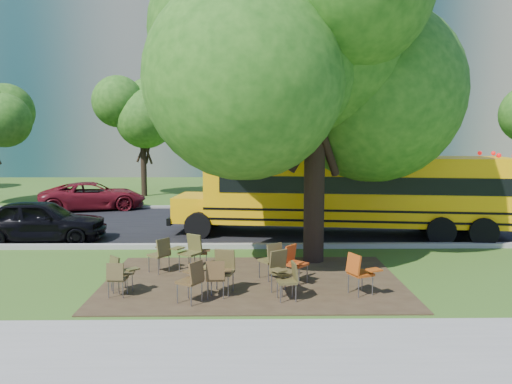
{
  "coord_description": "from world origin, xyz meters",
  "views": [
    {
      "loc": [
        0.91,
        -12.02,
        3.51
      ],
      "look_at": [
        1.12,
        3.03,
        1.74
      ],
      "focal_mm": 35.0,
      "sensor_mm": 36.0,
      "label": 1
    }
  ],
  "objects_px": {
    "school_bus": "(351,191)",
    "black_car": "(41,221)",
    "chair_9": "(190,249)",
    "main_tree": "(316,57)",
    "chair_12": "(294,260)",
    "chair_10": "(199,250)",
    "chair_11": "(272,257)",
    "chair_8": "(161,251)",
    "bg_car_red": "(93,196)",
    "chair_2": "(192,277)",
    "chair_4": "(217,275)",
    "chair_6": "(289,277)",
    "chair_1": "(120,270)",
    "chair_3": "(222,267)",
    "chair_7": "(359,270)",
    "chair_5": "(281,268)"
  },
  "relations": [
    {
      "from": "main_tree",
      "to": "chair_5",
      "type": "xyz_separation_m",
      "value": [
        -1.07,
        -2.78,
        -4.91
      ]
    },
    {
      "from": "chair_1",
      "to": "chair_12",
      "type": "distance_m",
      "value": 3.95
    },
    {
      "from": "chair_11",
      "to": "bg_car_red",
      "type": "bearing_deg",
      "value": 89.84
    },
    {
      "from": "school_bus",
      "to": "chair_9",
      "type": "distance_m",
      "value": 6.7
    },
    {
      "from": "chair_1",
      "to": "chair_3",
      "type": "bearing_deg",
      "value": 45.67
    },
    {
      "from": "school_bus",
      "to": "chair_2",
      "type": "height_order",
      "value": "school_bus"
    },
    {
      "from": "chair_6",
      "to": "chair_7",
      "type": "relative_size",
      "value": 0.89
    },
    {
      "from": "school_bus",
      "to": "chair_8",
      "type": "relative_size",
      "value": 12.5
    },
    {
      "from": "chair_11",
      "to": "chair_3",
      "type": "bearing_deg",
      "value": -174.23
    },
    {
      "from": "chair_9",
      "to": "black_car",
      "type": "height_order",
      "value": "black_car"
    },
    {
      "from": "main_tree",
      "to": "chair_4",
      "type": "height_order",
      "value": "main_tree"
    },
    {
      "from": "chair_8",
      "to": "main_tree",
      "type": "bearing_deg",
      "value": -36.39
    },
    {
      "from": "chair_9",
      "to": "chair_8",
      "type": "bearing_deg",
      "value": 43.82
    },
    {
      "from": "chair_1",
      "to": "chair_7",
      "type": "bearing_deg",
      "value": 44.58
    },
    {
      "from": "chair_11",
      "to": "chair_12",
      "type": "relative_size",
      "value": 1.02
    },
    {
      "from": "chair_10",
      "to": "bg_car_red",
      "type": "distance_m",
      "value": 11.58
    },
    {
      "from": "school_bus",
      "to": "chair_6",
      "type": "height_order",
      "value": "school_bus"
    },
    {
      "from": "chair_8",
      "to": "chair_12",
      "type": "height_order",
      "value": "chair_12"
    },
    {
      "from": "bg_car_red",
      "to": "school_bus",
      "type": "bearing_deg",
      "value": -135.64
    },
    {
      "from": "chair_5",
      "to": "chair_7",
      "type": "relative_size",
      "value": 1.02
    },
    {
      "from": "chair_5",
      "to": "chair_9",
      "type": "relative_size",
      "value": 1.01
    },
    {
      "from": "chair_4",
      "to": "main_tree",
      "type": "bearing_deg",
      "value": 48.53
    },
    {
      "from": "main_tree",
      "to": "bg_car_red",
      "type": "bearing_deg",
      "value": 133.44
    },
    {
      "from": "chair_5",
      "to": "chair_12",
      "type": "bearing_deg",
      "value": -148.94
    },
    {
      "from": "chair_6",
      "to": "black_car",
      "type": "height_order",
      "value": "black_car"
    },
    {
      "from": "chair_9",
      "to": "chair_12",
      "type": "distance_m",
      "value": 2.77
    },
    {
      "from": "chair_5",
      "to": "chair_10",
      "type": "xyz_separation_m",
      "value": [
        -2.02,
        2.19,
        -0.11
      ]
    },
    {
      "from": "chair_8",
      "to": "chair_7",
      "type": "bearing_deg",
      "value": -73.35
    },
    {
      "from": "chair_5",
      "to": "chair_10",
      "type": "bearing_deg",
      "value": -81.2
    },
    {
      "from": "school_bus",
      "to": "chair_1",
      "type": "bearing_deg",
      "value": -128.56
    },
    {
      "from": "main_tree",
      "to": "chair_10",
      "type": "height_order",
      "value": "main_tree"
    },
    {
      "from": "school_bus",
      "to": "black_car",
      "type": "height_order",
      "value": "school_bus"
    },
    {
      "from": "black_car",
      "to": "bg_car_red",
      "type": "bearing_deg",
      "value": 0.22
    },
    {
      "from": "chair_10",
      "to": "chair_11",
      "type": "height_order",
      "value": "chair_11"
    },
    {
      "from": "main_tree",
      "to": "chair_7",
      "type": "distance_m",
      "value": 5.76
    },
    {
      "from": "school_bus",
      "to": "chair_10",
      "type": "xyz_separation_m",
      "value": [
        -4.8,
        -4.03,
        -1.09
      ]
    },
    {
      "from": "chair_8",
      "to": "chair_2",
      "type": "bearing_deg",
      "value": -116.93
    },
    {
      "from": "chair_2",
      "to": "chair_7",
      "type": "xyz_separation_m",
      "value": [
        3.55,
        0.44,
        0.01
      ]
    },
    {
      "from": "chair_11",
      "to": "black_car",
      "type": "height_order",
      "value": "black_car"
    },
    {
      "from": "school_bus",
      "to": "bg_car_red",
      "type": "distance_m",
      "value": 12.22
    },
    {
      "from": "chair_8",
      "to": "bg_car_red",
      "type": "bearing_deg",
      "value": 63.72
    },
    {
      "from": "chair_5",
      "to": "main_tree",
      "type": "bearing_deg",
      "value": -144.91
    },
    {
      "from": "chair_8",
      "to": "chair_9",
      "type": "relative_size",
      "value": 0.95
    },
    {
      "from": "chair_10",
      "to": "bg_car_red",
      "type": "height_order",
      "value": "bg_car_red"
    },
    {
      "from": "main_tree",
      "to": "chair_12",
      "type": "distance_m",
      "value": 5.39
    },
    {
      "from": "chair_2",
      "to": "chair_4",
      "type": "height_order",
      "value": "chair_2"
    },
    {
      "from": "main_tree",
      "to": "chair_3",
      "type": "distance_m",
      "value": 6.09
    },
    {
      "from": "chair_7",
      "to": "black_car",
      "type": "xyz_separation_m",
      "value": [
        -9.14,
        5.57,
        0.12
      ]
    },
    {
      "from": "black_car",
      "to": "chair_9",
      "type": "bearing_deg",
      "value": -127.38
    },
    {
      "from": "chair_9",
      "to": "black_car",
      "type": "distance_m",
      "value": 6.37
    }
  ]
}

